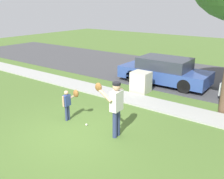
{
  "coord_description": "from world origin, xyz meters",
  "views": [
    {
      "loc": [
        5.09,
        -5.05,
        3.86
      ],
      "look_at": [
        0.08,
        1.75,
        1.0
      ],
      "focal_mm": 40.42,
      "sensor_mm": 36.0,
      "label": 1
    }
  ],
  "objects_px": {
    "person_adult": "(115,103)",
    "parked_wagon_blue": "(164,71)",
    "utility_cabinet": "(141,82)",
    "baseball": "(86,125)",
    "person_child": "(69,101)"
  },
  "relations": [
    {
      "from": "person_child",
      "to": "parked_wagon_blue",
      "type": "xyz_separation_m",
      "value": [
        0.76,
        5.91,
        -0.06
      ]
    },
    {
      "from": "utility_cabinet",
      "to": "parked_wagon_blue",
      "type": "xyz_separation_m",
      "value": [
        0.31,
        1.77,
        0.19
      ]
    },
    {
      "from": "person_adult",
      "to": "parked_wagon_blue",
      "type": "xyz_separation_m",
      "value": [
        -1.17,
        5.89,
        -0.42
      ]
    },
    {
      "from": "person_adult",
      "to": "parked_wagon_blue",
      "type": "height_order",
      "value": "person_adult"
    },
    {
      "from": "utility_cabinet",
      "to": "parked_wagon_blue",
      "type": "bearing_deg",
      "value": 80.1
    },
    {
      "from": "person_adult",
      "to": "baseball",
      "type": "height_order",
      "value": "person_adult"
    },
    {
      "from": "person_child",
      "to": "baseball",
      "type": "distance_m",
      "value": 1.02
    },
    {
      "from": "baseball",
      "to": "utility_cabinet",
      "type": "distance_m",
      "value": 4.15
    },
    {
      "from": "person_adult",
      "to": "person_child",
      "type": "xyz_separation_m",
      "value": [
        -1.93,
        -0.02,
        -0.36
      ]
    },
    {
      "from": "parked_wagon_blue",
      "to": "person_child",
      "type": "bearing_deg",
      "value": 82.71
    },
    {
      "from": "baseball",
      "to": "utility_cabinet",
      "type": "height_order",
      "value": "utility_cabinet"
    },
    {
      "from": "person_child",
      "to": "utility_cabinet",
      "type": "xyz_separation_m",
      "value": [
        0.45,
        4.13,
        -0.25
      ]
    },
    {
      "from": "person_child",
      "to": "utility_cabinet",
      "type": "relative_size",
      "value": 1.19
    },
    {
      "from": "baseball",
      "to": "parked_wagon_blue",
      "type": "xyz_separation_m",
      "value": [
        0.0,
        5.89,
        0.62
      ]
    },
    {
      "from": "baseball",
      "to": "parked_wagon_blue",
      "type": "distance_m",
      "value": 5.92
    }
  ]
}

